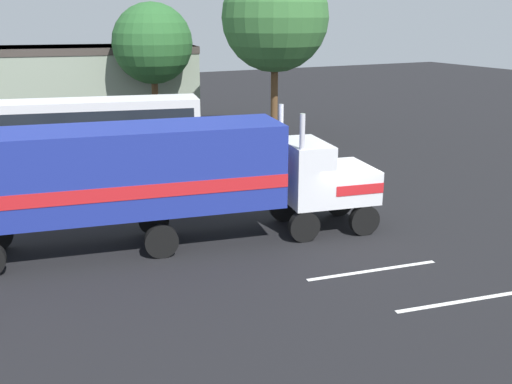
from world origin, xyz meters
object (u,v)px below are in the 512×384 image
object	(u,v)px
person_bystander	(185,193)
tree_center	(153,44)
parked_bus	(93,125)
semi_truck	(158,174)
tree_left	(275,18)

from	to	relation	value
person_bystander	tree_center	bearing A→B (deg)	76.22
parked_bus	person_bystander	bearing A→B (deg)	-81.88
semi_truck	tree_center	distance (m)	21.59
parked_bus	tree_left	bearing A→B (deg)	5.52
tree_left	semi_truck	bearing A→B (deg)	-130.79
tree_left	tree_center	world-z (taller)	tree_left
semi_truck	tree_center	bearing A→B (deg)	73.13
semi_truck	tree_left	bearing A→B (deg)	49.21
parked_bus	tree_center	world-z (taller)	tree_center
semi_truck	person_bystander	bearing A→B (deg)	54.74
person_bystander	tree_left	distance (m)	16.27
semi_truck	parked_bus	xyz separation A→B (m)	(0.39, 12.54, -0.46)
parked_bus	tree_center	bearing A→B (deg)	53.65
tree_left	parked_bus	bearing A→B (deg)	-174.48
person_bystander	parked_bus	xyz separation A→B (m)	(-1.42, 9.98, 1.17)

